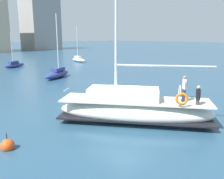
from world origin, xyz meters
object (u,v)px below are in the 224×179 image
moored_sloop_near (14,65)px  moored_sloop_far (57,73)px  moored_cutter_left (78,59)px  mooring_buoy (8,145)px  main_sailboat (134,108)px

moored_sloop_near → moored_sloop_far: 14.29m
moored_sloop_far → moored_cutter_left: moored_sloop_far is taller
moored_cutter_left → mooring_buoy: size_ratio=7.79×
moored_sloop_near → moored_sloop_far: size_ratio=0.74×
moored_sloop_far → mooring_buoy: (-12.75, -15.63, -0.38)m
main_sailboat → mooring_buoy: 7.38m
moored_sloop_near → mooring_buoy: 32.73m
moored_sloop_far → moored_cutter_left: bearing=44.8°
moored_cutter_left → moored_sloop_near: bearing=178.3°
moored_sloop_near → mooring_buoy: moored_sloop_near is taller
moored_sloop_near → moored_cutter_left: bearing=-1.7°
main_sailboat → mooring_buoy: (-7.09, 1.90, -0.71)m
moored_sloop_near → moored_sloop_far: (-0.53, -14.28, 0.10)m
moored_sloop_near → moored_cutter_left: moored_cutter_left is taller
moored_sloop_near → mooring_buoy: bearing=-113.9°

